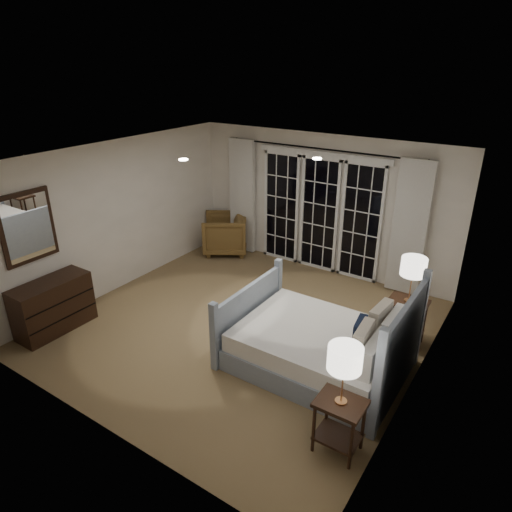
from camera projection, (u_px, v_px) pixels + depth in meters
The scene contains 20 objects.
floor at pixel (242, 325), 6.84m from camera, with size 5.00×5.00×0.00m, color olive.
ceiling at pixel (240, 159), 5.83m from camera, with size 5.00×5.00×0.00m, color silver.
wall_left at pixel (119, 216), 7.60m from camera, with size 0.02×5.00×2.50m, color white.
wall_right at pixel (424, 297), 5.07m from camera, with size 0.02×5.00×2.50m, color white.
wall_back at pixel (321, 204), 8.24m from camera, with size 5.00×0.02×2.50m, color white.
wall_front at pixel (92, 332), 4.43m from camera, with size 5.00×0.02×2.50m, color white.
french_doors at pixel (319, 213), 8.27m from camera, with size 2.50×0.04×2.20m.
curtain_rod at pixel (322, 149), 7.76m from camera, with size 0.03×0.03×3.50m, color black.
curtain_left at pixel (242, 196), 9.02m from camera, with size 0.55×0.10×2.25m, color silver.
curtain_right at pixel (410, 229), 7.35m from camera, with size 0.55×0.10×2.25m, color silver.
downlight_a at pixel (317, 159), 5.88m from camera, with size 0.12×0.12×0.01m, color white.
downlight_b at pixel (183, 160), 5.83m from camera, with size 0.12×0.12×0.01m, color white.
bed at pixel (321, 346), 5.80m from camera, with size 2.15×1.54×1.25m.
nightstand_left at pixel (339, 419), 4.53m from camera, with size 0.48×0.38×0.62m.
nightstand_right at pixel (406, 316), 6.25m from camera, with size 0.51×0.41×0.67m.
lamp_left at pixel (345, 359), 4.24m from camera, with size 0.33×0.33×0.64m.
lamp_right at pixel (414, 267), 5.95m from camera, with size 0.33×0.33×0.64m.
armchair at pixel (225, 234), 9.24m from camera, with size 0.84×0.87×0.79m, color brown.
dresser at pixel (53, 306), 6.60m from camera, with size 0.47×1.10×0.78m.
mirror at pixel (27, 227), 6.25m from camera, with size 0.05×0.85×1.00m.
Camera 1 is at (3.40, -4.74, 3.72)m, focal length 32.00 mm.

